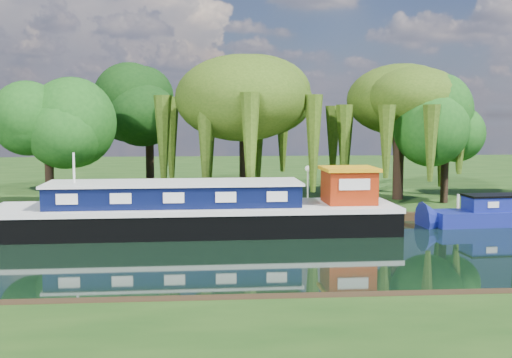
{
  "coord_description": "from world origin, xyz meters",
  "views": [
    {
      "loc": [
        -5.69,
        -27.47,
        6.02
      ],
      "look_at": [
        -3.1,
        4.72,
        2.8
      ],
      "focal_mm": 45.0,
      "sensor_mm": 36.0,
      "label": 1
    }
  ],
  "objects": [
    {
      "name": "willow_left",
      "position": [
        -3.14,
        12.97,
        6.91
      ],
      "size": [
        7.42,
        7.42,
        8.89
      ],
      "color": "black",
      "rests_on": "far_bank"
    },
    {
      "name": "tree_far_mid",
      "position": [
        -9.6,
        18.87,
        6.27
      ],
      "size": [
        5.16,
        5.16,
        8.44
      ],
      "color": "black",
      "rests_on": "far_bank"
    },
    {
      "name": "mooring_posts",
      "position": [
        -0.5,
        8.4,
        0.95
      ],
      "size": [
        19.16,
        0.16,
        1.0
      ],
      "color": "silver",
      "rests_on": "far_bank"
    },
    {
      "name": "lamppost",
      "position": [
        0.5,
        10.5,
        2.42
      ],
      "size": [
        0.36,
        0.36,
        2.56
      ],
      "color": "silver",
      "rests_on": "far_bank"
    },
    {
      "name": "ground",
      "position": [
        0.0,
        0.0,
        0.0
      ],
      "size": [
        120.0,
        120.0,
        0.0
      ],
      "primitive_type": "plane",
      "color": "black"
    },
    {
      "name": "willow_right",
      "position": [
        7.13,
        14.01,
        6.38
      ],
      "size": [
        6.67,
        6.67,
        8.12
      ],
      "color": "black",
      "rests_on": "far_bank"
    },
    {
      "name": "far_bank",
      "position": [
        0.0,
        34.0,
        0.23
      ],
      "size": [
        120.0,
        52.0,
        0.45
      ],
      "primitive_type": "cube",
      "color": "#17390F",
      "rests_on": "ground"
    },
    {
      "name": "dutch_barge",
      "position": [
        -5.92,
        5.22,
        1.07
      ],
      "size": [
        20.6,
        5.01,
        4.33
      ],
      "rotation": [
        0.0,
        0.0,
        0.02
      ],
      "color": "black",
      "rests_on": "ground"
    },
    {
      "name": "tree_far_right",
      "position": [
        9.58,
        12.14,
        5.28
      ],
      "size": [
        4.28,
        4.28,
        7.01
      ],
      "color": "black",
      "rests_on": "far_bank"
    },
    {
      "name": "tree_far_left",
      "position": [
        -14.86,
        11.18,
        5.62
      ],
      "size": [
        4.68,
        4.68,
        7.55
      ],
      "color": "black",
      "rests_on": "far_bank"
    }
  ]
}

